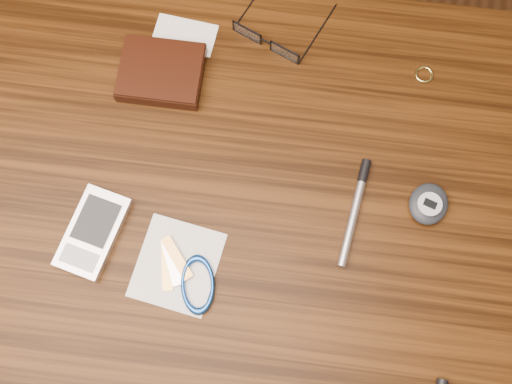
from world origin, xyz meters
TOP-DOWN VIEW (x-y plane):
  - ground at (0.00, 0.00)m, footprint 3.80×3.80m
  - desk at (0.00, 0.00)m, footprint 1.00×0.70m
  - wallet_and_card at (-0.10, 0.19)m, footprint 0.12×0.14m
  - eyeglasses at (0.03, 0.26)m, footprint 0.14×0.14m
  - gold_ring at (0.24, 0.24)m, footprint 0.03×0.03m
  - pda_phone at (-0.15, -0.03)m, footprint 0.08×0.12m
  - pedometer at (0.26, 0.06)m, footprint 0.06×0.07m
  - notepad_keys at (-0.03, -0.07)m, footprint 0.12×0.12m
  - silver_pen at (0.17, 0.05)m, footprint 0.03×0.14m

SIDE VIEW (x-z plane):
  - ground at x=0.00m, z-range 0.00..0.00m
  - desk at x=0.00m, z-range 0.27..1.02m
  - gold_ring at x=0.24m, z-range 0.75..0.75m
  - notepad_keys at x=-0.03m, z-range 0.75..0.76m
  - silver_pen at x=0.17m, z-range 0.75..0.76m
  - pda_phone at x=-0.15m, z-range 0.75..0.77m
  - pedometer at x=0.26m, z-range 0.75..0.77m
  - eyeglasses at x=0.03m, z-range 0.75..0.77m
  - wallet_and_card at x=-0.10m, z-range 0.75..0.77m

